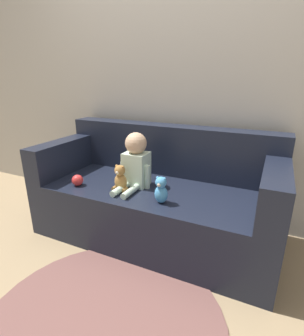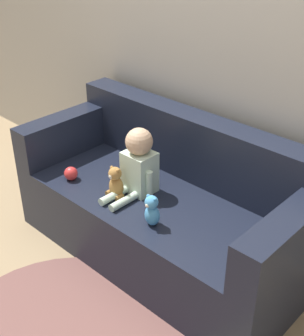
{
  "view_description": "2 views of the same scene",
  "coord_description": "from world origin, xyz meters",
  "px_view_note": "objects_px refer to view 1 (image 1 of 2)",
  "views": [
    {
      "loc": [
        0.78,
        -1.68,
        1.23
      ],
      "look_at": [
        0.01,
        -0.05,
        0.6
      ],
      "focal_mm": 28.0,
      "sensor_mm": 36.0,
      "label": 1
    },
    {
      "loc": [
        1.57,
        -1.73,
        1.96
      ],
      "look_at": [
        0.03,
        -0.1,
        0.68
      ],
      "focal_mm": 50.0,
      "sensor_mm": 36.0,
      "label": 2
    }
  ],
  "objects_px": {
    "couch": "(156,197)",
    "teddy_bear_brown": "(120,179)",
    "plush_toy_side": "(161,190)",
    "toy_ball": "(78,180)",
    "person_baby": "(135,162)"
  },
  "relations": [
    {
      "from": "couch",
      "to": "teddy_bear_brown",
      "type": "distance_m",
      "value": 0.37
    },
    {
      "from": "teddy_bear_brown",
      "to": "toy_ball",
      "type": "xyz_separation_m",
      "value": [
        -0.35,
        -0.06,
        -0.05
      ]
    },
    {
      "from": "teddy_bear_brown",
      "to": "toy_ball",
      "type": "distance_m",
      "value": 0.35
    },
    {
      "from": "person_baby",
      "to": "teddy_bear_brown",
      "type": "height_order",
      "value": "person_baby"
    },
    {
      "from": "plush_toy_side",
      "to": "toy_ball",
      "type": "distance_m",
      "value": 0.69
    },
    {
      "from": "teddy_bear_brown",
      "to": "couch",
      "type": "bearing_deg",
      "value": 52.99
    },
    {
      "from": "person_baby",
      "to": "plush_toy_side",
      "type": "distance_m",
      "value": 0.36
    },
    {
      "from": "couch",
      "to": "teddy_bear_brown",
      "type": "bearing_deg",
      "value": -127.01
    },
    {
      "from": "couch",
      "to": "plush_toy_side",
      "type": "relative_size",
      "value": 9.9
    },
    {
      "from": "couch",
      "to": "toy_ball",
      "type": "distance_m",
      "value": 0.63
    },
    {
      "from": "teddy_bear_brown",
      "to": "plush_toy_side",
      "type": "bearing_deg",
      "value": -9.6
    },
    {
      "from": "teddy_bear_brown",
      "to": "plush_toy_side",
      "type": "height_order",
      "value": "teddy_bear_brown"
    },
    {
      "from": "toy_ball",
      "to": "plush_toy_side",
      "type": "bearing_deg",
      "value": 0.41
    },
    {
      "from": "couch",
      "to": "toy_ball",
      "type": "bearing_deg",
      "value": -150.15
    },
    {
      "from": "plush_toy_side",
      "to": "toy_ball",
      "type": "xyz_separation_m",
      "value": [
        -0.69,
        -0.0,
        -0.05
      ]
    }
  ]
}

